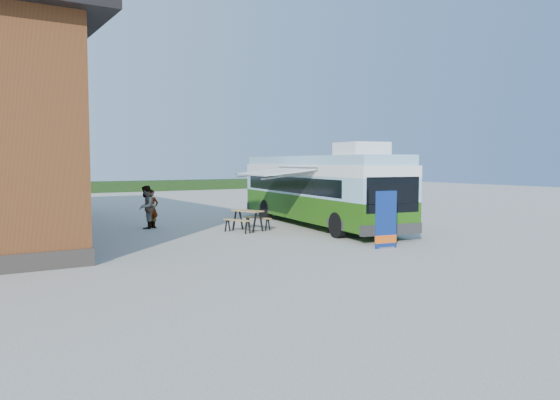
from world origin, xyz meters
TOP-DOWN VIEW (x-y plane):
  - ground at (0.00, 0.00)m, footprint 100.00×100.00m
  - hedge at (8.00, 38.00)m, footprint 40.00×3.00m
  - bus at (4.48, 4.46)m, footprint 4.32×12.15m
  - awning at (2.28, 4.32)m, footprint 2.93×4.14m
  - banner at (2.58, -2.04)m, footprint 0.84×0.27m
  - picnic_table at (0.86, 4.47)m, footprint 1.89×1.79m
  - person_a at (-2.25, 7.49)m, footprint 0.70×0.55m
  - person_b at (-2.49, 7.54)m, footprint 1.12×1.15m
  - slurry_tanker at (-5.70, 21.15)m, footprint 3.60×5.96m

SIDE VIEW (x-z plane):
  - ground at x=0.00m, z-range 0.00..0.00m
  - hedge at x=8.00m, z-range 0.00..1.00m
  - picnic_table at x=0.86m, z-range 0.22..1.09m
  - banner at x=2.58m, z-range -0.18..1.76m
  - person_a at x=-2.25m, z-range 0.00..1.70m
  - person_b at x=-2.49m, z-range 0.00..1.87m
  - slurry_tanker at x=-5.70m, z-range 0.18..2.54m
  - bus at x=4.48m, z-range -0.08..3.58m
  - awning at x=2.28m, z-range 2.43..2.92m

